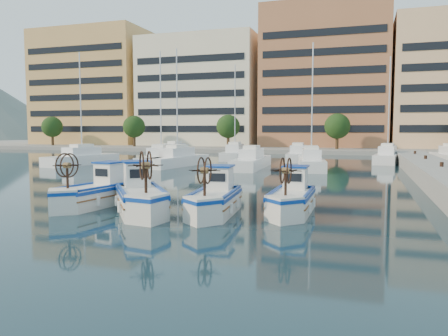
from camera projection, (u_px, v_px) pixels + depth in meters
ground at (172, 211)px, 19.46m from camera, size 300.00×300.00×0.00m
waterfront at (372, 88)px, 77.36m from camera, size 180.00×40.00×25.60m
yacht_marina at (252, 159)px, 46.77m from camera, size 40.51×23.24×11.50m
fishing_boat_a at (96, 191)px, 20.69m from camera, size 2.24×4.29×2.61m
fishing_boat_b at (140, 195)px, 19.02m from camera, size 3.97×4.53×2.80m
fishing_boat_c at (215, 198)px, 18.75m from camera, size 2.04×4.20×2.57m
fishing_boat_d at (292, 197)px, 18.93m from camera, size 1.68×4.07×2.53m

